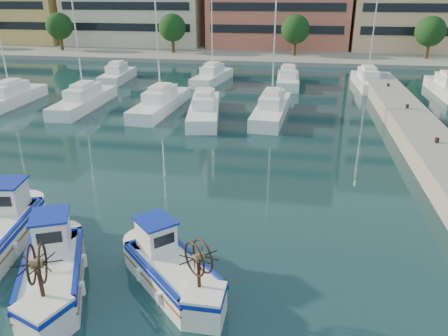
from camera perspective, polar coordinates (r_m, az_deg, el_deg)
ground at (r=15.77m, az=-10.76°, el=-14.89°), size 300.00×300.00×0.00m
yacht_marina at (r=41.19m, az=-0.53°, el=9.82°), size 41.39×23.16×11.50m
fishing_boat_a at (r=19.28m, az=-27.18°, el=-6.99°), size 2.62×4.78×2.90m
fishing_boat_b at (r=16.06m, az=-21.53°, el=-12.04°), size 3.48×4.74×2.86m
fishing_boat_c at (r=15.23m, az=-6.97°, el=-12.71°), size 4.10×4.11×2.66m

